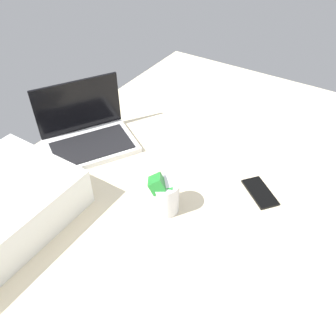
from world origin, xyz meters
The scene contains 4 objects.
bed_mattress centered at (0.00, 0.00, 9.00)cm, with size 180.00×140.00×18.00cm, color beige.
laptop centered at (-4.25, 52.53, 22.41)cm, with size 40.12×36.61×23.00cm.
snack_cup centered at (-17.04, 8.88, 24.23)cm, with size 9.72×10.15×14.71cm.
cell_phone centered at (5.84, -14.44, 18.40)cm, with size 6.80×14.00×0.80cm, color black.
Camera 1 is at (-80.13, -32.68, 101.88)cm, focal length 37.43 mm.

